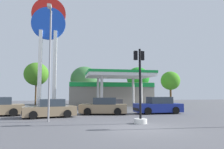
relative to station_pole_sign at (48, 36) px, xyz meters
The scene contains 12 objects.
ground_plane 19.15m from the station_pole_sign, 68.07° to the right, with size 90.00×90.00×0.00m, color #56565B.
gas_station 12.18m from the station_pole_sign, 30.26° to the left, with size 12.21×12.38×4.50m.
station_pole_sign is the anchor object (origin of this frame).
car_0 12.72m from the station_pole_sign, 54.99° to the right, with size 4.34×2.58×1.46m.
car_2 15.68m from the station_pole_sign, 37.96° to the right, with size 4.21×1.96×1.50m.
car_3 12.60m from the station_pole_sign, 82.70° to the right, with size 4.16×2.45×1.40m.
traffic_signal_0 17.21m from the station_pole_sign, 63.65° to the right, with size 0.78×0.78×4.58m.
tree_1 9.14m from the station_pole_sign, 107.08° to the left, with size 3.69×3.69×6.57m.
tree_2 11.90m from the station_pole_sign, 62.33° to the left, with size 4.66×4.66×6.36m.
tree_3 17.61m from the station_pole_sign, 32.31° to the left, with size 3.94×3.94×6.39m.
tree_4 23.48m from the station_pole_sign, 24.99° to the left, with size 3.51×3.51×5.84m.
corner_streetlamp 13.15m from the station_pole_sign, 83.63° to the right, with size 0.24×1.48×7.34m.
Camera 1 is at (-3.66, -10.74, 1.83)m, focal length 34.13 mm.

